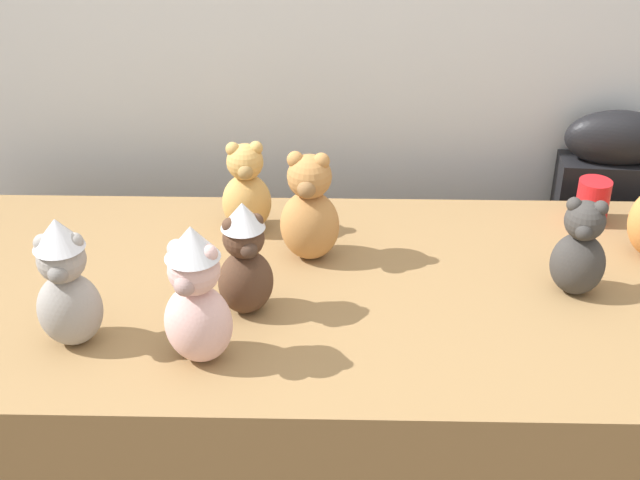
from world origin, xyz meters
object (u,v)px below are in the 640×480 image
object	(u,v)px
teddy_bear_ash	(66,284)
teddy_bear_blush	(196,297)
party_cup_red	(593,201)
teddy_bear_honey	(246,190)
teddy_bear_caramel	(310,210)
teddy_bear_cocoa	(245,260)
instrument_case	(594,266)
display_table	(320,420)
teddy_bear_charcoal	(580,250)

from	to	relation	value
teddy_bear_ash	teddy_bear_blush	xyz separation A→B (m)	(0.26, -0.05, 0.01)
party_cup_red	teddy_bear_honey	bearing A→B (deg)	-175.96
teddy_bear_ash	party_cup_red	xyz separation A→B (m)	(1.14, 0.52, -0.08)
teddy_bear_caramel	teddy_bear_cocoa	size ratio (longest dim) A/B	1.04
teddy_bear_caramel	teddy_bear_ash	distance (m)	0.56
teddy_bear_caramel	teddy_bear_blush	xyz separation A→B (m)	(-0.20, -0.38, 0.02)
teddy_bear_honey	instrument_case	bearing A→B (deg)	10.40
display_table	teddy_bear_caramel	size ratio (longest dim) A/B	7.06
teddy_bear_ash	teddy_bear_charcoal	bearing A→B (deg)	5.03
teddy_bear_cocoa	instrument_case	bearing A→B (deg)	13.44
teddy_bear_blush	teddy_bear_cocoa	bearing A→B (deg)	80.18
instrument_case	teddy_bear_honey	bearing A→B (deg)	-159.10
teddy_bear_charcoal	teddy_bear_caramel	size ratio (longest dim) A/B	0.85
teddy_bear_ash	teddy_bear_blush	size ratio (longest dim) A/B	0.95
teddy_bear_cocoa	teddy_bear_ash	xyz separation A→B (m)	(-0.33, -0.11, 0.01)
display_table	teddy_bear_ash	bearing A→B (deg)	-156.91
teddy_bear_caramel	party_cup_red	size ratio (longest dim) A/B	2.39
teddy_bear_caramel	teddy_bear_ash	xyz separation A→B (m)	(-0.45, -0.33, 0.01)
teddy_bear_cocoa	teddy_bear_blush	xyz separation A→B (m)	(-0.07, -0.16, 0.02)
teddy_bear_cocoa	party_cup_red	bearing A→B (deg)	5.26
teddy_bear_honey	party_cup_red	xyz separation A→B (m)	(0.84, 0.06, -0.05)
instrument_case	teddy_bear_honey	xyz separation A→B (m)	(-0.96, -0.30, 0.38)
display_table	instrument_case	xyz separation A→B (m)	(0.77, 0.55, 0.10)
display_table	teddy_bear_blush	bearing A→B (deg)	-131.82
teddy_bear_caramel	party_cup_red	distance (m)	0.71
teddy_bear_caramel	teddy_bear_ash	world-z (taller)	teddy_bear_ash
teddy_bear_charcoal	teddy_bear_blush	distance (m)	0.81
teddy_bear_cocoa	party_cup_red	size ratio (longest dim) A/B	2.31
teddy_bear_cocoa	teddy_bear_blush	world-z (taller)	teddy_bear_blush
display_table	teddy_bear_blush	xyz separation A→B (m)	(-0.22, -0.25, 0.52)
display_table	teddy_bear_caramel	bearing A→B (deg)	101.57
teddy_bear_charcoal	teddy_bear_honey	distance (m)	0.77
display_table	teddy_bear_cocoa	distance (m)	0.53
display_table	teddy_bear_charcoal	world-z (taller)	teddy_bear_charcoal
display_table	teddy_bear_honey	world-z (taller)	teddy_bear_honey
party_cup_red	teddy_bear_caramel	bearing A→B (deg)	-164.85
display_table	teddy_bear_honey	bearing A→B (deg)	125.45
instrument_case	teddy_bear_caramel	xyz separation A→B (m)	(-0.80, -0.42, 0.40)
teddy_bear_caramel	teddy_bear_cocoa	distance (m)	0.25
display_table	party_cup_red	world-z (taller)	party_cup_red
teddy_bear_charcoal	teddy_bear_caramel	bearing A→B (deg)	-177.43
instrument_case	party_cup_red	distance (m)	0.42
teddy_bear_blush	display_table	bearing A→B (deg)	63.14
party_cup_red	instrument_case	bearing A→B (deg)	63.92
teddy_bear_blush	party_cup_red	distance (m)	1.05
teddy_bear_charcoal	teddy_bear_honey	size ratio (longest dim) A/B	0.98
instrument_case	teddy_bear_caramel	bearing A→B (deg)	-148.51
instrument_case	teddy_bear_blush	bearing A→B (deg)	-137.59
teddy_bear_ash	instrument_case	bearing A→B (deg)	24.96
instrument_case	teddy_bear_honey	world-z (taller)	teddy_bear_honey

